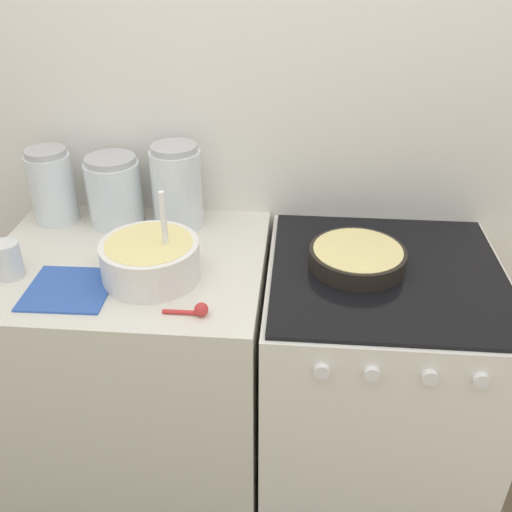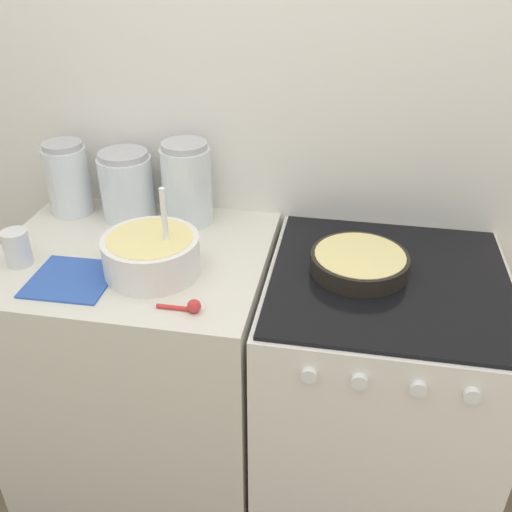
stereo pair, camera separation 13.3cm
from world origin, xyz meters
name	(u,v)px [view 1 (the left image)]	position (x,y,z in m)	size (l,w,h in m)	color
wall_back	(272,120)	(0.00, 0.71, 1.20)	(4.64, 0.05, 2.40)	white
countertop_cabinet	(140,371)	(-0.41, 0.34, 0.44)	(0.82, 0.68, 0.88)	silver
stove	(372,385)	(0.36, 0.34, 0.44)	(0.69, 0.70, 0.88)	white
mixing_bowl	(150,258)	(-0.31, 0.25, 0.95)	(0.27, 0.27, 0.26)	white
baking_pan	(357,257)	(0.27, 0.36, 0.91)	(0.28, 0.28, 0.05)	black
storage_jar_left	(53,190)	(-0.70, 0.57, 0.99)	(0.14, 0.14, 0.24)	silver
storage_jar_middle	(115,195)	(-0.50, 0.57, 0.98)	(0.18, 0.18, 0.23)	silver
storage_jar_right	(177,192)	(-0.29, 0.57, 1.00)	(0.16, 0.16, 0.27)	silver
tin_can	(8,260)	(-0.70, 0.22, 0.94)	(0.07, 0.07, 0.11)	silver
recipe_page	(69,289)	(-0.52, 0.17, 0.89)	(0.23, 0.22, 0.01)	#3359B2
measuring_spoon	(197,310)	(-0.15, 0.09, 0.90)	(0.12, 0.04, 0.04)	red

